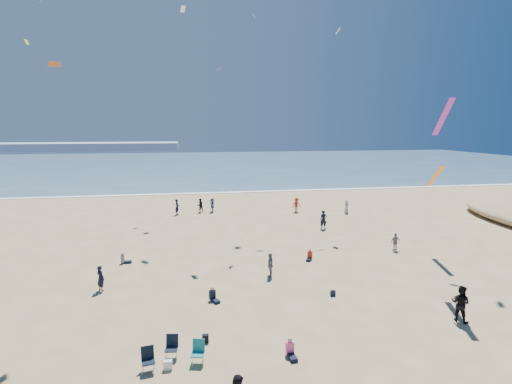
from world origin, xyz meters
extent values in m
plane|color=tan|center=(0.00, 0.00, 0.00)|extent=(220.00, 220.00, 0.00)
cube|color=#476B84|center=(0.00, 95.00, 0.03)|extent=(220.00, 100.00, 0.06)
cube|color=white|center=(0.00, 45.00, 0.04)|extent=(220.00, 1.20, 0.08)
cube|color=#7A8EA8|center=(-60.00, 170.00, 1.60)|extent=(110.00, 20.00, 3.20)
imported|color=#315B88|center=(0.91, 31.35, 0.82)|extent=(0.52, 1.53, 1.63)
imported|color=black|center=(11.63, 2.14, 0.95)|extent=(1.12, 1.17, 1.90)
imported|color=black|center=(-0.52, 31.28, 0.83)|extent=(0.96, 0.85, 1.66)
imported|color=gray|center=(3.29, 9.83, 0.83)|extent=(0.78, 1.06, 1.67)
imported|color=#B42419|center=(10.70, 29.59, 0.85)|extent=(1.19, 0.82, 1.70)
imported|color=black|center=(11.09, 21.33, 0.93)|extent=(0.72, 0.51, 1.86)
imported|color=gray|center=(14.48, 13.72, 0.72)|extent=(0.88, 0.44, 1.44)
imported|color=silver|center=(16.23, 27.90, 0.79)|extent=(0.59, 0.83, 1.58)
imported|color=black|center=(-3.15, 30.53, 0.90)|extent=(0.50, 0.70, 1.79)
imported|color=black|center=(-7.38, 9.42, 0.80)|extent=(0.68, 0.68, 1.60)
cube|color=white|center=(-3.03, 0.47, 0.20)|extent=(0.35, 0.20, 0.40)
cube|color=black|center=(-1.40, 2.32, 0.19)|extent=(0.30, 0.22, 0.38)
cube|color=black|center=(6.32, 6.23, 0.17)|extent=(0.28, 0.18, 0.34)
cube|color=#DDF22C|center=(-18.39, 33.11, 18.87)|extent=(0.37, 0.56, 0.54)
cube|color=white|center=(13.40, 25.00, 19.46)|extent=(0.64, 0.71, 0.60)
cube|color=white|center=(-1.86, 34.49, 23.37)|extent=(0.67, 0.62, 0.65)
cube|color=#2CD5DF|center=(-14.10, 24.98, 20.92)|extent=(0.55, 0.64, 0.36)
cube|color=purple|center=(0.82, 17.98, 14.54)|extent=(0.53, 0.84, 0.30)
cube|color=orange|center=(-11.11, 16.64, 14.35)|extent=(0.88, 0.43, 0.41)
cube|color=#29CBE0|center=(4.32, 22.05, 19.68)|extent=(0.45, 0.72, 0.39)
cube|color=purple|center=(13.60, 7.50, 10.48)|extent=(0.35, 3.14, 2.21)
cube|color=orange|center=(16.92, 12.67, 6.17)|extent=(0.35, 2.64, 1.87)
camera|label=1|loc=(-2.10, -15.01, 9.89)|focal=28.00mm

